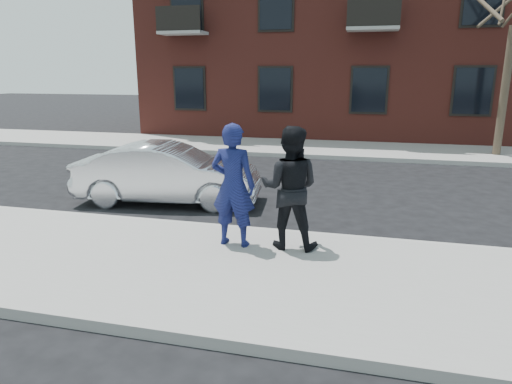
# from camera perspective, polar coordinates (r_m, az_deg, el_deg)

# --- Properties ---
(ground) EXTENTS (100.00, 100.00, 0.00)m
(ground) POSITION_cam_1_polar(r_m,az_deg,el_deg) (6.70, 10.93, -11.03)
(ground) COLOR black
(ground) RESTS_ON ground
(near_sidewalk) EXTENTS (50.00, 3.50, 0.15)m
(near_sidewalk) POSITION_cam_1_polar(r_m,az_deg,el_deg) (6.44, 10.83, -11.37)
(near_sidewalk) COLOR gray
(near_sidewalk) RESTS_ON ground
(near_curb) EXTENTS (50.00, 0.10, 0.15)m
(near_curb) POSITION_cam_1_polar(r_m,az_deg,el_deg) (8.10, 11.62, -5.86)
(near_curb) COLOR #999691
(near_curb) RESTS_ON ground
(far_sidewalk) EXTENTS (50.00, 3.50, 0.15)m
(far_sidewalk) POSITION_cam_1_polar(r_m,az_deg,el_deg) (17.52, 13.14, 5.13)
(far_sidewalk) COLOR gray
(far_sidewalk) RESTS_ON ground
(far_curb) EXTENTS (50.00, 0.10, 0.15)m
(far_curb) POSITION_cam_1_polar(r_m,az_deg,el_deg) (15.75, 13.00, 4.08)
(far_curb) COLOR #999691
(far_curb) RESTS_ON ground
(apartment_building) EXTENTS (24.30, 10.30, 12.30)m
(apartment_building) POSITION_cam_1_polar(r_m,az_deg,el_deg) (24.33, 19.48, 21.68)
(apartment_building) COLOR maroon
(apartment_building) RESTS_ON ground
(silver_sedan) EXTENTS (4.24, 1.92, 1.35)m
(silver_sedan) POSITION_cam_1_polar(r_m,az_deg,el_deg) (10.45, -10.92, 2.26)
(silver_sedan) COLOR silver
(silver_sedan) RESTS_ON ground
(man_hoodie) EXTENTS (0.75, 0.55, 1.99)m
(man_hoodie) POSITION_cam_1_polar(r_m,az_deg,el_deg) (7.25, -2.88, 0.83)
(man_hoodie) COLOR navy
(man_hoodie) RESTS_ON near_sidewalk
(man_peacoat) EXTENTS (0.96, 0.75, 1.95)m
(man_peacoat) POSITION_cam_1_polar(r_m,az_deg,el_deg) (7.18, 4.25, 0.51)
(man_peacoat) COLOR black
(man_peacoat) RESTS_ON near_sidewalk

